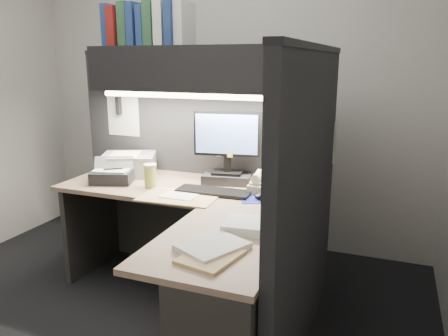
{
  "coord_description": "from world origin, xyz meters",
  "views": [
    {
      "loc": [
        1.36,
        -1.98,
        1.56
      ],
      "look_at": [
        0.39,
        0.51,
        0.89
      ],
      "focal_mm": 35.0,
      "sensor_mm": 36.0,
      "label": 1
    }
  ],
  "objects_px": {
    "desk": "(196,269)",
    "overhead_shelf": "(200,69)",
    "monitor": "(227,155)",
    "telephone": "(271,184)",
    "coffee_cup": "(150,177)",
    "printer": "(129,164)",
    "keyboard": "(214,192)",
    "notebook_stack": "(113,176)"
  },
  "relations": [
    {
      "from": "printer",
      "to": "keyboard",
      "type": "bearing_deg",
      "value": -39.64
    },
    {
      "from": "desk",
      "to": "printer",
      "type": "distance_m",
      "value": 1.17
    },
    {
      "from": "overhead_shelf",
      "to": "coffee_cup",
      "type": "xyz_separation_m",
      "value": [
        -0.24,
        -0.3,
        -0.7
      ]
    },
    {
      "from": "coffee_cup",
      "to": "printer",
      "type": "height_order",
      "value": "printer"
    },
    {
      "from": "notebook_stack",
      "to": "printer",
      "type": "bearing_deg",
      "value": 93.41
    },
    {
      "from": "coffee_cup",
      "to": "notebook_stack",
      "type": "distance_m",
      "value": 0.32
    },
    {
      "from": "keyboard",
      "to": "notebook_stack",
      "type": "height_order",
      "value": "notebook_stack"
    },
    {
      "from": "keyboard",
      "to": "printer",
      "type": "height_order",
      "value": "printer"
    },
    {
      "from": "desk",
      "to": "overhead_shelf",
      "type": "xyz_separation_m",
      "value": [
        -0.3,
        0.75,
        1.06
      ]
    },
    {
      "from": "keyboard",
      "to": "coffee_cup",
      "type": "relative_size",
      "value": 3.21
    },
    {
      "from": "monitor",
      "to": "telephone",
      "type": "bearing_deg",
      "value": -25.6
    },
    {
      "from": "monitor",
      "to": "notebook_stack",
      "type": "xyz_separation_m",
      "value": [
        -0.75,
        -0.26,
        -0.16
      ]
    },
    {
      "from": "overhead_shelf",
      "to": "notebook_stack",
      "type": "distance_m",
      "value": 0.95
    },
    {
      "from": "telephone",
      "to": "desk",
      "type": "bearing_deg",
      "value": -109.59
    },
    {
      "from": "coffee_cup",
      "to": "notebook_stack",
      "type": "relative_size",
      "value": 0.54
    },
    {
      "from": "coffee_cup",
      "to": "notebook_stack",
      "type": "bearing_deg",
      "value": 175.98
    },
    {
      "from": "overhead_shelf",
      "to": "printer",
      "type": "relative_size",
      "value": 4.1
    },
    {
      "from": "monitor",
      "to": "keyboard",
      "type": "height_order",
      "value": "monitor"
    },
    {
      "from": "monitor",
      "to": "notebook_stack",
      "type": "height_order",
      "value": "monitor"
    },
    {
      "from": "notebook_stack",
      "to": "telephone",
      "type": "bearing_deg",
      "value": 8.85
    },
    {
      "from": "overhead_shelf",
      "to": "coffee_cup",
      "type": "bearing_deg",
      "value": -128.22
    },
    {
      "from": "notebook_stack",
      "to": "coffee_cup",
      "type": "bearing_deg",
      "value": -4.02
    },
    {
      "from": "telephone",
      "to": "notebook_stack",
      "type": "relative_size",
      "value": 0.93
    },
    {
      "from": "desk",
      "to": "overhead_shelf",
      "type": "relative_size",
      "value": 1.1
    },
    {
      "from": "keyboard",
      "to": "monitor",
      "type": "bearing_deg",
      "value": 89.9
    },
    {
      "from": "monitor",
      "to": "printer",
      "type": "height_order",
      "value": "monitor"
    },
    {
      "from": "overhead_shelf",
      "to": "notebook_stack",
      "type": "relative_size",
      "value": 5.68
    },
    {
      "from": "keyboard",
      "to": "telephone",
      "type": "height_order",
      "value": "telephone"
    },
    {
      "from": "monitor",
      "to": "telephone",
      "type": "distance_m",
      "value": 0.38
    },
    {
      "from": "monitor",
      "to": "telephone",
      "type": "relative_size",
      "value": 1.96
    },
    {
      "from": "overhead_shelf",
      "to": "telephone",
      "type": "relative_size",
      "value": 6.14
    },
    {
      "from": "desk",
      "to": "keyboard",
      "type": "distance_m",
      "value": 0.57
    },
    {
      "from": "keyboard",
      "to": "coffee_cup",
      "type": "xyz_separation_m",
      "value": [
        -0.45,
        -0.02,
        0.06
      ]
    },
    {
      "from": "keyboard",
      "to": "coffee_cup",
      "type": "distance_m",
      "value": 0.45
    },
    {
      "from": "overhead_shelf",
      "to": "printer",
      "type": "xyz_separation_m",
      "value": [
        -0.56,
        -0.06,
        -0.69
      ]
    },
    {
      "from": "telephone",
      "to": "printer",
      "type": "xyz_separation_m",
      "value": [
        -1.1,
        0.05,
        0.03
      ]
    },
    {
      "from": "desk",
      "to": "coffee_cup",
      "type": "relative_size",
      "value": 11.43
    },
    {
      "from": "telephone",
      "to": "printer",
      "type": "bearing_deg",
      "value": 177.85
    },
    {
      "from": "keyboard",
      "to": "telephone",
      "type": "bearing_deg",
      "value": 25.39
    },
    {
      "from": "telephone",
      "to": "notebook_stack",
      "type": "bearing_deg",
      "value": -170.57
    },
    {
      "from": "printer",
      "to": "notebook_stack",
      "type": "relative_size",
      "value": 1.39
    },
    {
      "from": "desk",
      "to": "monitor",
      "type": "relative_size",
      "value": 3.44
    }
  ]
}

